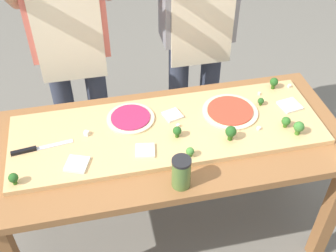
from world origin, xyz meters
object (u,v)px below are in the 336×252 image
pizza_whole_tomato_red (230,111)px  broccoli_floret_back_right (261,101)px  broccoli_floret_front_left (231,132)px  cook_right (198,22)px  broccoli_floret_center_right (13,178)px  broccoli_floret_back_mid (286,121)px  pizza_slice_far_right (290,105)px  cheese_crumble_e (178,126)px  cheese_crumble_d (86,133)px  chefs_knife (33,149)px  pizza_slice_far_left (173,115)px  broccoli_floret_center_left (177,131)px  cheese_crumble_b (259,93)px  broccoli_floret_front_right (274,82)px  broccoli_floret_front_mid (190,152)px  pizza_whole_beet_magenta (131,118)px  cheese_crumble_a (259,128)px  cook_left (70,36)px  broccoli_floret_back_left (299,127)px  sauce_jar (181,173)px  cheese_crumble_c (289,86)px  prep_table (169,154)px  pizza_slice_near_left (145,151)px  pizza_slice_center (77,164)px

pizza_whole_tomato_red → broccoli_floret_back_right: (0.17, 0.02, 0.02)m
broccoli_floret_front_left → cook_right: (0.04, 0.73, 0.16)m
broccoli_floret_center_right → broccoli_floret_back_mid: bearing=4.4°
pizza_slice_far_right → broccoli_floret_back_mid: 0.16m
broccoli_floret_center_right → cheese_crumble_e: broccoli_floret_center_right is taller
cheese_crumble_d → cheese_crumble_e: bearing=-4.6°
chefs_knife → pizza_slice_far_left: chefs_knife is taller
broccoli_floret_front_left → broccoli_floret_center_left: bearing=163.7°
pizza_slice_far_left → pizza_slice_far_right: 0.59m
cheese_crumble_b → pizza_slice_far_right: bearing=-47.3°
broccoli_floret_front_right → broccoli_floret_front_mid: bearing=-144.7°
pizza_whole_beet_magenta → broccoli_floret_center_right: (-0.52, -0.30, 0.03)m
pizza_slice_far_left → broccoli_floret_center_right: 0.77m
cheese_crumble_a → cook_left: cook_left is taller
broccoli_floret_back_left → sauce_jar: 0.61m
pizza_whole_beet_magenta → broccoli_floret_center_left: size_ratio=4.01×
chefs_knife → pizza_whole_tomato_red: size_ratio=1.00×
pizza_slice_far_left → cook_right: cook_right is taller
pizza_slice_far_left → broccoli_floret_back_left: size_ratio=1.15×
broccoli_floret_front_left → broccoli_floret_center_left: 0.24m
broccoli_floret_back_right → broccoli_floret_back_mid: (0.05, -0.18, 0.01)m
broccoli_floret_back_left → cheese_crumble_c: 0.36m
chefs_knife → pizza_whole_beet_magenta: bearing=14.6°
broccoli_floret_back_mid → broccoli_floret_back_left: bearing=-60.0°
pizza_slice_far_left → broccoli_floret_back_right: size_ratio=1.99×
pizza_slice_far_left → broccoli_floret_front_mid: broccoli_floret_front_mid is taller
prep_table → pizza_slice_far_right: 0.64m
chefs_knife → broccoli_floret_front_mid: (0.67, -0.18, 0.02)m
broccoli_floret_front_right → prep_table: bearing=-159.6°
broccoli_floret_back_right → pizza_slice_near_left: bearing=-161.8°
pizza_slice_far_right → broccoli_floret_back_right: bearing=162.9°
prep_table → cheese_crumble_c: 0.74m
cheese_crumble_c → cook_left: bearing=159.0°
cook_left → cook_right: 0.70m
broccoli_floret_center_left → cook_left: cook_left is taller
cheese_crumble_e → cheese_crumble_c: bearing=15.7°
broccoli_floret_front_right → cook_right: (-0.30, 0.41, 0.16)m
broccoli_floret_center_left → broccoli_floret_front_left: bearing=-16.3°
prep_table → cook_left: (-0.40, 0.63, 0.34)m
chefs_knife → broccoli_floret_back_right: 1.10m
cheese_crumble_b → cook_right: size_ratio=0.01×
cheese_crumble_a → cook_left: 1.09m
pizza_whole_beet_magenta → cook_left: 0.58m
cook_left → prep_table: bearing=-57.8°
cheese_crumble_d → chefs_knife: bearing=-168.0°
broccoli_floret_center_right → cheese_crumble_b: 1.24m
broccoli_floret_back_mid → sauce_jar: bearing=-158.4°
pizza_whole_tomato_red → broccoli_floret_front_right: broccoli_floret_front_right is taller
pizza_slice_center → cheese_crumble_a: cheese_crumble_a is taller
prep_table → broccoli_floret_back_right: size_ratio=40.86×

